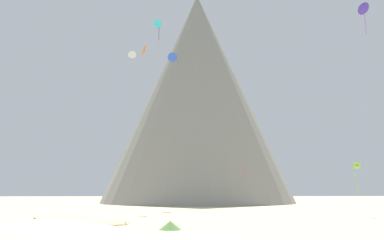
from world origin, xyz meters
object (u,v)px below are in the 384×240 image
at_px(kite_white_high, 132,55).
at_px(rock_massif, 196,99).
at_px(bush_ridge_crest, 170,225).
at_px(kite_indigo_high, 363,9).
at_px(bush_near_right, 71,226).
at_px(bush_mid_center, 35,222).
at_px(kite_cyan_high, 158,24).
at_px(kite_orange_mid, 144,50).
at_px(kite_lime_low, 357,166).
at_px(kite_magenta_low, 244,172).
at_px(kite_blue_high, 172,57).

bearing_deg(kite_white_high, rock_massif, -120.63).
relative_size(bush_ridge_crest, kite_indigo_high, 0.45).
bearing_deg(rock_massif, bush_near_right, -103.16).
relative_size(bush_mid_center, rock_massif, 0.03).
bearing_deg(bush_near_right, kite_cyan_high, 79.18).
xyz_separation_m(kite_indigo_high, kite_white_high, (-37.25, 34.88, 3.21)).
bearing_deg(kite_cyan_high, bush_ridge_crest, 106.33).
bearing_deg(kite_white_high, kite_orange_mid, 95.49).
height_order(kite_lime_low, kite_cyan_high, kite_cyan_high).
xyz_separation_m(bush_ridge_crest, bush_mid_center, (-14.56, 4.93, 0.05)).
relative_size(bush_near_right, rock_massif, 0.04).
xyz_separation_m(bush_ridge_crest, kite_white_high, (-8.38, 50.96, 33.52)).
bearing_deg(kite_magenta_low, kite_orange_mid, 10.80).
relative_size(rock_massif, kite_cyan_high, 16.78).
height_order(kite_indigo_high, kite_orange_mid, kite_indigo_high).
relative_size(bush_near_right, kite_orange_mid, 1.79).
xyz_separation_m(kite_indigo_high, kite_orange_mid, (-32.93, 5.18, -5.48)).
relative_size(bush_ridge_crest, rock_massif, 0.03).
relative_size(kite_lime_low, kite_magenta_low, 1.52).
xyz_separation_m(bush_near_right, kite_blue_high, (11.03, 49.37, 33.81)).
bearing_deg(kite_indigo_high, bush_mid_center, -105.34).
relative_size(rock_massif, kite_lime_low, 16.16).
distance_m(bush_mid_center, kite_blue_high, 60.09).
bearing_deg(rock_massif, kite_white_high, -117.84).
distance_m(kite_blue_high, kite_magenta_low, 31.10).
distance_m(bush_mid_center, kite_indigo_high, 54.10).
distance_m(kite_lime_low, kite_magenta_low, 29.05).
xyz_separation_m(bush_near_right, kite_indigo_high, (39.16, 13.06, 30.55)).
bearing_deg(kite_cyan_high, kite_blue_high, -97.44).
height_order(kite_cyan_high, kite_blue_high, kite_cyan_high).
relative_size(bush_mid_center, kite_indigo_high, 0.39).
bearing_deg(kite_blue_high, kite_lime_low, 136.88).
bearing_deg(kite_magenta_low, bush_ridge_crest, 30.37).
xyz_separation_m(kite_lime_low, kite_cyan_high, (-30.81, 23.55, 31.25)).
bearing_deg(kite_orange_mid, kite_lime_low, 107.05).
bearing_deg(bush_ridge_crest, kite_cyan_high, 93.31).
bearing_deg(bush_mid_center, bush_ridge_crest, -18.70).
xyz_separation_m(kite_orange_mid, kite_magenta_low, (19.99, 25.11, -17.73)).
bearing_deg(kite_orange_mid, rock_massif, -172.27).
height_order(bush_ridge_crest, bush_near_right, bush_ridge_crest).
bearing_deg(kite_cyan_high, kite_white_high, -38.36).
xyz_separation_m(bush_mid_center, kite_lime_low, (42.84, 15.15, 6.83)).
distance_m(bush_near_right, kite_indigo_high, 51.36).
bearing_deg(kite_white_high, bush_mid_center, 79.57).
relative_size(bush_ridge_crest, kite_blue_high, 1.02).
relative_size(kite_white_high, kite_magenta_low, 0.57).
xyz_separation_m(kite_indigo_high, kite_cyan_high, (-31.40, 27.55, 7.82)).
bearing_deg(bush_near_right, kite_blue_high, 77.40).
bearing_deg(kite_cyan_high, kite_orange_mid, 99.09).
relative_size(bush_ridge_crest, bush_mid_center, 1.18).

